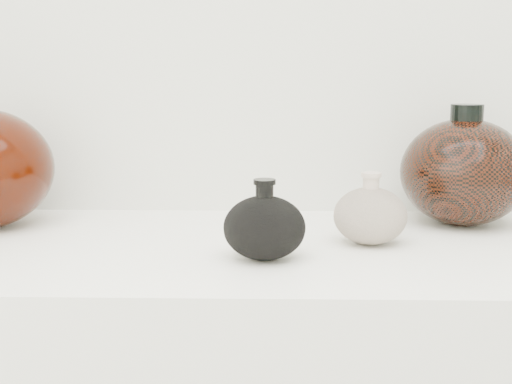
{
  "coord_description": "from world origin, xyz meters",
  "views": [
    {
      "loc": [
        -0.01,
        -0.07,
        1.16
      ],
      "look_at": [
        -0.03,
        0.92,
        0.98
      ],
      "focal_mm": 50.0,
      "sensor_mm": 36.0,
      "label": 1
    }
  ],
  "objects": [
    {
      "name": "black_gourd_vase",
      "position": [
        -0.02,
        0.87,
        0.94
      ],
      "size": [
        0.13,
        0.13,
        0.11
      ],
      "color": "black",
      "rests_on": "display_counter"
    },
    {
      "name": "cream_gourd_vase",
      "position": [
        0.13,
        0.96,
        0.94
      ],
      "size": [
        0.13,
        0.13,
        0.11
      ],
      "color": "beige",
      "rests_on": "display_counter"
    },
    {
      "name": "right_round_pot",
      "position": [
        0.3,
        1.09,
        0.99
      ],
      "size": [
        0.25,
        0.25,
        0.2
      ],
      "color": "black",
      "rests_on": "display_counter"
    }
  ]
}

